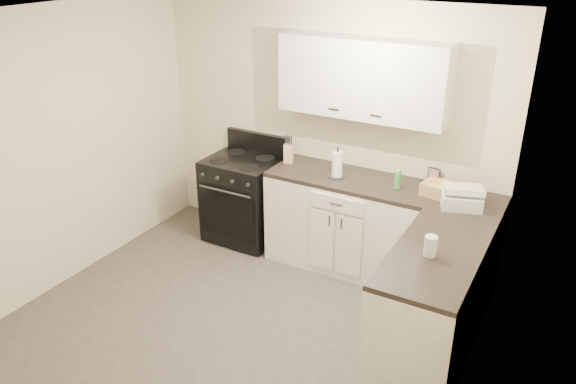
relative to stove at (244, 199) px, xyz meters
The scene contains 20 objects.
floor 1.73m from the stove, 62.46° to the right, with size 3.60×3.60×0.00m, color #473F38.
ceiling 2.63m from the stove, 62.46° to the right, with size 3.60×3.60×0.00m, color white.
wall_back 1.15m from the stove, 22.91° to the left, with size 3.60×3.60×0.00m, color beige.
wall_right 3.07m from the stove, 29.86° to the right, with size 3.60×3.60×0.00m, color beige.
wall_left 1.97m from the stove, 124.95° to the right, with size 3.60×3.60×0.00m, color beige.
base_cabinets_back 1.19m from the stove, ahead, with size 1.55×0.60×0.90m, color white.
base_cabinets_right 2.35m from the stove, 15.40° to the right, with size 0.60×1.90×0.90m, color white.
countertop_back 1.28m from the stove, ahead, with size 1.55×0.60×0.04m, color black.
countertop_right 2.40m from the stove, 15.40° to the right, with size 0.60×1.90×0.04m, color black.
upper_cabinets 1.83m from the stove, ahead, with size 1.55×0.30×0.70m, color silver.
stove is the anchor object (origin of this frame).
knife_block 0.77m from the stove, ahead, with size 0.09×0.08×0.19m, color tan.
paper_towel 1.22m from the stove, ahead, with size 0.10×0.10×0.24m, color white.
soap_bottle 1.74m from the stove, ahead, with size 0.06×0.06×0.17m, color green.
picture_frame 1.99m from the stove, ahead, with size 0.11×0.01×0.14m, color black.
wicker_basket 2.11m from the stove, ahead, with size 0.33×0.22×0.11m, color tan.
countertop_grill 2.29m from the stove, ahead, with size 0.32×0.30×0.12m, color white.
glass_jar 2.51m from the stove, 24.05° to the right, with size 0.09×0.09×0.15m, color silver.
oven_mitt_near 2.23m from the stove, 29.01° to the right, with size 0.02×0.15×0.25m, color black.
oven_mitt_far 2.13m from the stove, 23.81° to the right, with size 0.02×0.15×0.26m, color black.
Camera 1 is at (2.26, -2.97, 2.98)m, focal length 35.00 mm.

